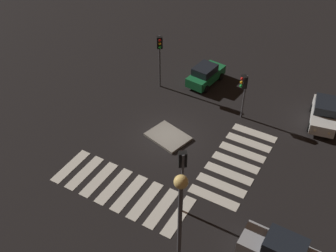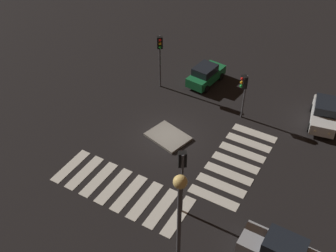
{
  "view_description": "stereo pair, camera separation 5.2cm",
  "coord_description": "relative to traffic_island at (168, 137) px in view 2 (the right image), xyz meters",
  "views": [
    {
      "loc": [
        10.92,
        -18.87,
        19.0
      ],
      "look_at": [
        0.0,
        0.0,
        1.0
      ],
      "focal_mm": 43.72,
      "sensor_mm": 36.0,
      "label": 1
    },
    {
      "loc": [
        10.97,
        -18.84,
        19.0
      ],
      "look_at": [
        0.0,
        0.0,
        1.0
      ],
      "focal_mm": 43.72,
      "sensor_mm": 36.0,
      "label": 2
    }
  ],
  "objects": [
    {
      "name": "ground_plane",
      "position": [
        -0.03,
        0.06,
        -0.09
      ],
      "size": [
        80.0,
        80.0,
        0.0
      ],
      "primitive_type": "plane",
      "color": "black"
    },
    {
      "name": "traffic_island",
      "position": [
        0.0,
        0.0,
        0.0
      ],
      "size": [
        3.25,
        2.75,
        0.18
      ],
      "color": "gray",
      "rests_on": "ground"
    },
    {
      "name": "car_green",
      "position": [
        -0.81,
        7.61,
        0.72
      ],
      "size": [
        2.11,
        3.91,
        1.65
      ],
      "rotation": [
        0.0,
        0.0,
        1.46
      ],
      "color": "#196B38",
      "rests_on": "ground"
    },
    {
      "name": "car_silver",
      "position": [
        9.82,
        -5.58,
        0.77
      ],
      "size": [
        4.06,
        1.95,
        1.75
      ],
      "rotation": [
        0.0,
        0.0,
        3.13
      ],
      "color": "#9EA0A5",
      "rests_on": "ground"
    },
    {
      "name": "car_white",
      "position": [
        8.95,
        7.15,
        0.77
      ],
      "size": [
        2.43,
        4.2,
        1.74
      ],
      "rotation": [
        0.0,
        0.0,
        -1.39
      ],
      "color": "silver",
      "rests_on": "ground"
    },
    {
      "name": "traffic_light_east",
      "position": [
        3.85,
        -5.12,
        3.32
      ],
      "size": [
        0.54,
        0.53,
        4.5
      ],
      "rotation": [
        0.0,
        0.0,
        2.21
      ],
      "color": "#47474C",
      "rests_on": "ground"
    },
    {
      "name": "traffic_light_west",
      "position": [
        -3.72,
        5.15,
        3.39
      ],
      "size": [
        0.54,
        0.53,
        4.6
      ],
      "rotation": [
        0.0,
        0.0,
        -0.94
      ],
      "color": "#47474C",
      "rests_on": "ground"
    },
    {
      "name": "traffic_light_north",
      "position": [
        3.48,
        4.68,
        2.68
      ],
      "size": [
        0.54,
        0.53,
        3.66
      ],
      "rotation": [
        0.0,
        0.0,
        -2.22
      ],
      "color": "#47474C",
      "rests_on": "ground"
    },
    {
      "name": "street_lamp",
      "position": [
        6.12,
        -9.62,
        5.37
      ],
      "size": [
        0.56,
        0.56,
        8.06
      ],
      "color": "#47474C",
      "rests_on": "ground"
    },
    {
      "name": "crosswalk_near",
      "position": [
        -0.03,
        -5.65,
        -0.08
      ],
      "size": [
        8.75,
        3.2,
        0.02
      ],
      "color": "silver",
      "rests_on": "ground"
    },
    {
      "name": "crosswalk_side",
      "position": [
        5.13,
        0.06,
        -0.08
      ],
      "size": [
        3.2,
        7.6,
        0.02
      ],
      "color": "silver",
      "rests_on": "ground"
    }
  ]
}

